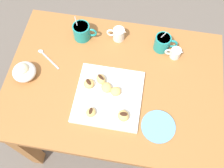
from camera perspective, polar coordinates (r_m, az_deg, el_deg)
The scene contains 20 objects.
ground_plane at distance 1.96m, azimuth 0.25°, elevation -9.23°, with size 8.00×8.00×0.00m, color #665B51.
dining_table at distance 1.40m, azimuth 0.35°, elevation -1.91°, with size 1.07×0.76×0.73m.
pastry_plate_square at distance 1.24m, azimuth -0.77°, elevation -2.74°, with size 0.31×0.31×0.02m, color white.
coffee_mug_teal_left at distance 1.40m, azimuth -6.60°, elevation 11.43°, with size 0.13×0.09×0.13m.
coffee_mug_teal_right at distance 1.37m, azimuth 11.08°, elevation 8.92°, with size 0.12×0.08×0.13m.
cream_pitcher_white at distance 1.39m, azimuth 1.40°, elevation 10.96°, with size 0.10×0.06×0.07m.
ice_cream_bowl at distance 1.34m, azimuth -18.76°, elevation 2.66°, with size 0.12×0.12×0.09m.
chocolate_sauce_pitcher at distance 1.37m, azimuth 13.73°, elevation 6.66°, with size 0.09×0.05×0.06m.
saucer_sky_left at distance 1.21m, azimuth 10.11°, elevation -9.17°, with size 0.16×0.16×0.01m, color #66A8DB.
loose_spoon_near_saucer at distance 1.39m, azimuth -14.22°, elevation 5.82°, with size 0.14×0.10×0.01m.
beignet_0 at distance 1.19m, azimuth -4.66°, elevation -6.21°, with size 0.05×0.04×0.03m, color #E5B260.
chocolate_drizzle_0 at distance 1.17m, azimuth -4.72°, elevation -5.92°, with size 0.03×0.02×0.01m, color #381E11.
beignet_1 at distance 1.25m, azimuth -2.44°, elevation 1.08°, with size 0.06×0.04×0.04m, color #E5B260.
chocolate_drizzle_1 at distance 1.23m, azimuth -2.47°, elevation 1.52°, with size 0.04×0.01×0.01m, color #381E11.
beignet_2 at distance 1.22m, azimuth 0.83°, elevation -1.62°, with size 0.05×0.05×0.03m, color #E5B260.
beignet_3 at distance 1.23m, azimuth -1.21°, elevation -0.77°, with size 0.06×0.05×0.03m, color #E5B260.
beignet_4 at distance 1.17m, azimuth 2.50°, elevation -6.96°, with size 0.05×0.06×0.04m, color #E5B260.
chocolate_drizzle_4 at distance 1.15m, azimuth 2.54°, elevation -6.60°, with size 0.03×0.02×0.01m, color #381E11.
beignet_5 at distance 1.24m, azimuth -5.10°, elevation 0.08°, with size 0.05×0.05×0.03m, color #E5B260.
chocolate_drizzle_5 at distance 1.23m, azimuth -5.17°, elevation 0.47°, with size 0.04×0.02×0.01m, color #381E11.
Camera 1 is at (0.09, -0.58, 1.88)m, focal length 41.67 mm.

